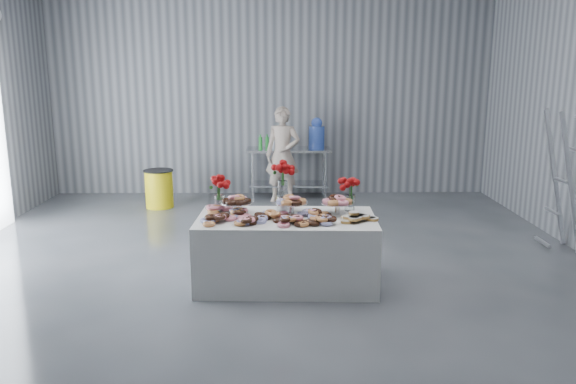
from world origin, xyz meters
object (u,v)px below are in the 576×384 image
prep_table (289,164)px  stepladder (562,181)px  trash_barrel (159,189)px  display_table (287,251)px  water_jug (317,135)px  person (283,155)px

prep_table → stepladder: 4.61m
trash_barrel → display_table: bearing=-58.8°
water_jug → stepladder: stepladder is taller
display_table → person: 3.91m
display_table → stepladder: size_ratio=1.04×
prep_table → person: 0.39m
trash_barrel → prep_table: bearing=17.8°
person → trash_barrel: size_ratio=2.60×
display_table → prep_table: bearing=88.9°
display_table → water_jug: 4.30m
person → prep_table: bearing=82.9°
stepladder → trash_barrel: bearing=157.1°
trash_barrel → stepladder: size_ratio=0.35×
prep_table → water_jug: bearing=-0.0°
display_table → person: person is taller
person → stepladder: stepladder is taller
person → trash_barrel: (-2.09, -0.40, -0.51)m
person → trash_barrel: 2.19m
display_table → prep_table: 4.20m
trash_barrel → person: bearing=10.9°
display_table → water_jug: water_jug is taller
display_table → person: size_ratio=1.14×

